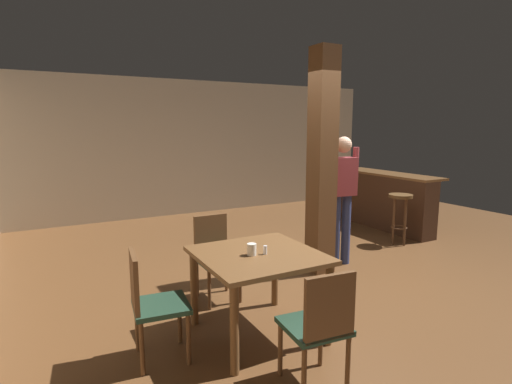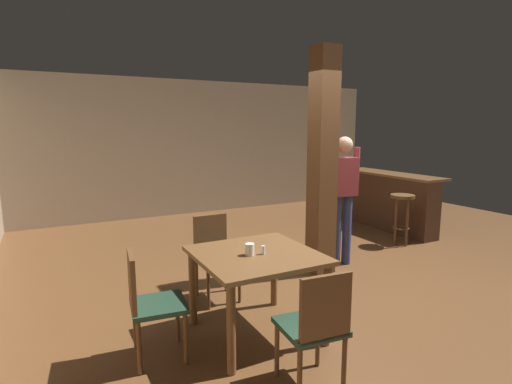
{
  "view_description": "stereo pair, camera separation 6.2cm",
  "coord_description": "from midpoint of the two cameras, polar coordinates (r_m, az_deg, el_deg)",
  "views": [
    {
      "loc": [
        -3.22,
        -3.64,
        1.85
      ],
      "look_at": [
        -1.04,
        0.39,
        1.09
      ],
      "focal_mm": 28.0,
      "sensor_mm": 36.0,
      "label": 1
    },
    {
      "loc": [
        -3.17,
        -3.67,
        1.85
      ],
      "look_at": [
        -1.04,
        0.39,
        1.09
      ],
      "focal_mm": 28.0,
      "sensor_mm": 36.0,
      "label": 2
    }
  ],
  "objects": [
    {
      "name": "chair_west",
      "position": [
        3.33,
        -14.6,
        -14.69
      ],
      "size": [
        0.46,
        0.46,
        0.89
      ],
      "color": "#1E3828",
      "rests_on": "ground_plane"
    },
    {
      "name": "dining_table",
      "position": [
        3.56,
        0.53,
        -10.47
      ],
      "size": [
        1.02,
        1.02,
        0.76
      ],
      "color": "brown",
      "rests_on": "ground_plane"
    },
    {
      "name": "chair_south",
      "position": [
        2.92,
        9.19,
        -18.1
      ],
      "size": [
        0.46,
        0.46,
        0.89
      ],
      "color": "#1E3828",
      "rests_on": "ground_plane"
    },
    {
      "name": "napkin_cup",
      "position": [
        3.45,
        -0.4,
        -8.2
      ],
      "size": [
        0.08,
        0.08,
        0.1
      ],
      "primitive_type": "cylinder",
      "color": "silver",
      "rests_on": "dining_table"
    },
    {
      "name": "chair_north",
      "position": [
        4.37,
        -5.54,
        -8.59
      ],
      "size": [
        0.42,
        0.42,
        0.89
      ],
      "color": "#1E3828",
      "rests_on": "ground_plane"
    },
    {
      "name": "bar_stool_near",
      "position": [
        6.65,
        20.39,
        -2.04
      ],
      "size": [
        0.36,
        0.36,
        0.8
      ],
      "color": "#4C3319",
      "rests_on": "ground_plane"
    },
    {
      "name": "bar_counter",
      "position": [
        7.66,
        18.26,
        -1.14
      ],
      "size": [
        0.56,
        2.07,
        1.01
      ],
      "color": "brown",
      "rests_on": "ground_plane"
    },
    {
      "name": "salt_shaker",
      "position": [
        3.48,
        1.55,
        -8.28
      ],
      "size": [
        0.03,
        0.03,
        0.08
      ],
      "primitive_type": "cylinder",
      "color": "silver",
      "rests_on": "dining_table"
    },
    {
      "name": "pillar",
      "position": [
        5.04,
        9.84,
        4.1
      ],
      "size": [
        0.28,
        0.28,
        2.8
      ],
      "primitive_type": "cube",
      "color": "brown",
      "rests_on": "ground_plane"
    },
    {
      "name": "wall_back",
      "position": [
        8.77,
        -6.24,
        6.36
      ],
      "size": [
        8.0,
        0.1,
        2.8
      ],
      "primitive_type": "cube",
      "color": "gray",
      "rests_on": "ground_plane"
    },
    {
      "name": "standing_person",
      "position": [
        5.39,
        12.65,
        0.08
      ],
      "size": [
        0.47,
        0.24,
        1.72
      ],
      "color": "maroon",
      "rests_on": "ground_plane"
    },
    {
      "name": "ground_plane",
      "position": [
        5.2,
        12.91,
        -11.73
      ],
      "size": [
        10.8,
        10.8,
        0.0
      ],
      "primitive_type": "plane",
      "color": "brown"
    }
  ]
}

